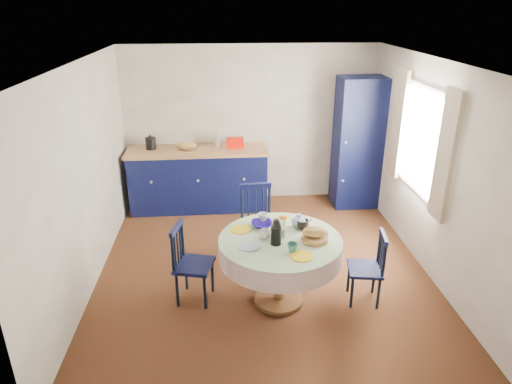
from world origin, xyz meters
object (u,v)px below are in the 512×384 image
(chair_right, at_px, (368,267))
(cobalt_bowl, at_px, (262,224))
(dining_table, at_px, (281,249))
(mug_b, at_px, (292,248))
(mug_c, at_px, (303,224))
(chair_left, at_px, (191,263))
(kitchen_counter, at_px, (199,178))
(chair_far, at_px, (257,223))
(mug_a, at_px, (265,234))
(pantry_cabinet, at_px, (358,143))
(mug_d, at_px, (263,218))

(chair_right, relative_size, cobalt_bowl, 3.64)
(dining_table, distance_m, mug_b, 0.33)
(chair_right, relative_size, mug_c, 6.10)
(dining_table, height_order, chair_left, dining_table)
(dining_table, bearing_deg, kitchen_counter, 110.55)
(mug_b, bearing_deg, chair_right, 14.59)
(kitchen_counter, xyz_separation_m, chair_left, (0.01, -2.47, -0.04))
(chair_right, bearing_deg, kitchen_counter, -135.31)
(mug_b, bearing_deg, dining_table, 105.69)
(chair_far, height_order, chair_right, chair_far)
(mug_a, bearing_deg, pantry_cabinet, 56.05)
(chair_far, bearing_deg, cobalt_bowl, -94.95)
(kitchen_counter, bearing_deg, chair_left, -90.66)
(mug_a, relative_size, mug_c, 0.87)
(chair_far, height_order, cobalt_bowl, chair_far)
(kitchen_counter, height_order, cobalt_bowl, kitchen_counter)
(chair_right, xyz_separation_m, mug_a, (-1.12, 0.07, 0.41))
(chair_far, height_order, mug_a, chair_far)
(mug_a, bearing_deg, chair_left, 172.47)
(cobalt_bowl, bearing_deg, mug_a, -87.43)
(chair_far, bearing_deg, mug_b, -83.05)
(pantry_cabinet, bearing_deg, dining_table, -122.17)
(dining_table, bearing_deg, chair_left, 172.20)
(pantry_cabinet, xyz_separation_m, mug_a, (-1.70, -2.53, -0.19))
(chair_left, relative_size, mug_d, 8.06)
(kitchen_counter, relative_size, mug_a, 18.56)
(mug_a, distance_m, mug_d, 0.38)
(dining_table, bearing_deg, mug_b, -74.31)
(dining_table, height_order, mug_a, dining_table)
(mug_b, bearing_deg, cobalt_bowl, 114.15)
(mug_d, bearing_deg, mug_c, -26.22)
(kitchen_counter, distance_m, chair_right, 3.28)
(mug_c, relative_size, mug_d, 1.21)
(pantry_cabinet, height_order, chair_far, pantry_cabinet)
(dining_table, distance_m, mug_d, 0.47)
(kitchen_counter, distance_m, mug_c, 2.72)
(cobalt_bowl, bearing_deg, kitchen_counter, 109.06)
(kitchen_counter, xyz_separation_m, cobalt_bowl, (0.80, -2.31, 0.32))
(chair_right, distance_m, mug_a, 1.20)
(chair_far, height_order, mug_b, chair_far)
(mug_b, bearing_deg, mug_c, 69.04)
(mug_b, height_order, mug_c, mug_c)
(chair_far, xyz_separation_m, chair_right, (1.13, -1.00, -0.08))
(dining_table, bearing_deg, mug_d, 110.39)
(kitchen_counter, height_order, mug_a, kitchen_counter)
(chair_right, height_order, cobalt_bowl, cobalt_bowl)
(mug_d, bearing_deg, pantry_cabinet, 51.80)
(pantry_cabinet, bearing_deg, mug_a, -125.12)
(dining_table, distance_m, mug_a, 0.24)
(mug_a, bearing_deg, cobalt_bowl, 92.57)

